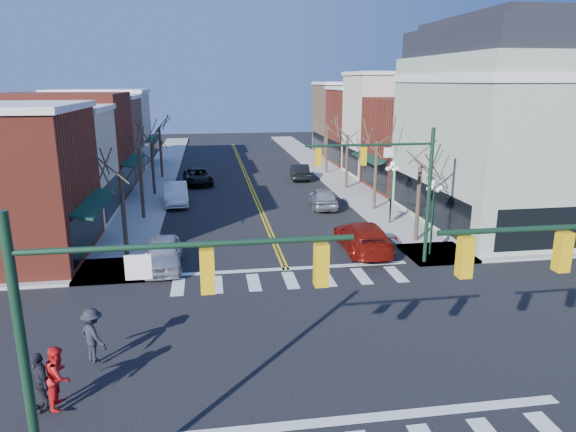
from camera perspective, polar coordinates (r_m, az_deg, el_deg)
name	(u,v)px	position (r m, az deg, el deg)	size (l,w,h in m)	color
ground	(317,342)	(19.75, 3.20, -13.80)	(160.00, 160.00, 0.00)	black
sidewalk_left	(141,215)	(38.44, -16.07, 0.10)	(3.50, 70.00, 0.15)	#9E9B93
sidewalk_right	(374,206)	(40.10, 9.55, 1.07)	(3.50, 70.00, 0.15)	#9E9B93
bldg_left_stucco_a	(32,168)	(38.72, -26.52, 4.78)	(10.00, 7.00, 7.50)	beige
bldg_left_brick_b	(63,146)	(46.27, -23.70, 7.11)	(10.00, 9.00, 8.50)	maroon
bldg_left_tan	(86,140)	(54.28, -21.52, 7.91)	(10.00, 7.50, 7.80)	#87614A
bldg_left_stucco_b	(101,130)	(61.81, -20.02, 8.95)	(10.00, 8.00, 8.20)	beige
bldg_right_brick_a	(430,145)	(47.13, 15.45, 7.63)	(10.00, 8.50, 8.00)	maroon
bldg_right_stucco	(398,126)	(54.16, 12.18, 9.76)	(10.00, 7.00, 10.00)	beige
bldg_right_brick_b	(375,127)	(61.26, 9.64, 9.72)	(10.00, 8.00, 8.50)	maroon
bldg_right_tan	(356,120)	(68.86, 7.54, 10.55)	(10.00, 8.00, 9.00)	#87614A
victorian_corner	(518,125)	(37.48, 24.19, 9.25)	(12.25, 14.25, 13.30)	#A0AF97
traffic_mast_near_left	(121,330)	(10.81, -18.06, -11.98)	(6.60, 0.28, 7.20)	#14331E
traffic_mast_far_right	(395,178)	(26.47, 11.84, 4.17)	(6.60, 0.28, 7.20)	#14331E
lamppost_corner	(433,205)	(28.83, 15.85, 1.23)	(0.36, 0.36, 4.33)	#14331E
lamppost_midblock	(392,182)	(34.70, 11.45, 3.73)	(0.36, 0.36, 4.33)	#14331E
tree_left_a	(124,215)	(29.20, -17.78, 0.07)	(0.24, 0.24, 4.76)	#382B21
tree_left_b	(141,184)	(36.90, -15.98, 3.40)	(0.24, 0.24, 5.04)	#382B21
tree_left_c	(153,169)	(44.77, -14.77, 5.09)	(0.24, 0.24, 4.55)	#382B21
tree_left_d	(161,154)	(52.62, -13.94, 6.72)	(0.24, 0.24, 4.90)	#382B21
tree_right_a	(418,205)	(31.28, 14.23, 1.15)	(0.24, 0.24, 4.62)	#382B21
tree_right_b	(375,177)	(38.54, 9.68, 4.34)	(0.24, 0.24, 5.18)	#382B21
tree_right_c	(347,162)	(46.12, 6.56, 5.93)	(0.24, 0.24, 4.83)	#382B21
tree_right_d	(327,150)	(53.79, 4.31, 7.32)	(0.24, 0.24, 4.97)	#382B21
car_left_near	(163,253)	(27.40, -13.69, -4.05)	(1.88, 4.66, 1.59)	silver
car_left_mid	(176,194)	(41.29, -12.36, 2.43)	(1.79, 5.14, 1.69)	white
car_left_far	(198,177)	(49.06, -9.97, 4.33)	(2.41, 5.22, 1.45)	black
car_right_near	(363,237)	(29.57, 8.32, -2.28)	(2.36, 5.80, 1.68)	maroon
car_right_mid	(323,197)	(39.36, 3.90, 2.07)	(1.88, 4.68, 1.59)	#B3B2B7
car_right_far	(300,172)	(50.82, 1.31, 4.96)	(1.63, 4.66, 1.54)	black
pedestrian_red_b	(59,376)	(17.04, -24.14, -15.94)	(0.92, 0.72, 1.90)	red
pedestrian_dark_a	(40,381)	(17.10, -25.84, -16.20)	(1.06, 0.44, 1.81)	black
pedestrian_dark_b	(93,335)	(18.99, -20.85, -12.28)	(1.24, 0.72, 1.93)	black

